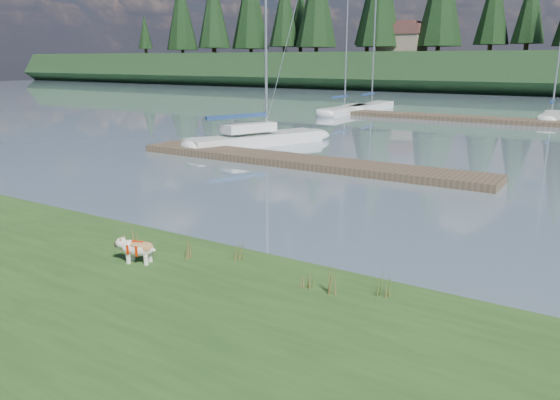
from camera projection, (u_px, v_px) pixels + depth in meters
The scene contains 20 objects.
ground at pixel (501, 123), 38.01m from camera, with size 200.00×200.00×0.00m, color #7C92A3.
bank at pixel (40, 334), 8.47m from camera, with size 60.00×9.00×0.35m, color #2D4F1D.
bulldog at pixel (137, 248), 10.87m from camera, with size 0.85×0.53×0.50m.
sailboat_main at pixel (266, 136), 28.29m from camera, with size 4.76×8.51×12.28m.
dock_near at pixel (301, 161), 22.83m from camera, with size 16.00×2.00×0.30m, color #4C3D2C.
dock_far at pixel (532, 122), 36.94m from camera, with size 26.00×2.20×0.30m, color #4C3D2C.
sailboat_bg_0 at pixel (348, 109), 44.84m from camera, with size 1.65×7.83×11.34m.
sailboat_bg_1 at pixel (374, 105), 48.06m from camera, with size 1.68×7.79×11.60m.
sailboat_bg_2 at pixel (552, 116), 39.44m from camera, with size 1.28×5.94×9.13m.
weed_0 at pixel (188, 247), 11.17m from camera, with size 0.17×0.14×0.55m.
weed_1 at pixel (241, 251), 11.05m from camera, with size 0.17×0.14×0.44m.
weed_2 at pixel (332, 278), 9.43m from camera, with size 0.17×0.14×0.69m.
weed_3 at pixel (132, 235), 12.01m from camera, with size 0.17×0.14×0.49m.
weed_4 at pixel (307, 280), 9.69m from camera, with size 0.17×0.14×0.38m.
weed_5 at pixel (384, 283), 9.35m from camera, with size 0.17×0.14×0.57m.
mud_lip at pixel (217, 256), 12.10m from camera, with size 60.00×0.50×0.14m, color #33281C.
conifer_0 at pixel (213, 9), 93.50m from camera, with size 5.72×5.72×14.15m.
conifer_1 at pixel (301, 15), 89.39m from camera, with size 4.40×4.40×11.30m.
conifer_3 at pixel (494, 3), 74.64m from camera, with size 4.84×4.84×12.25m.
house_0 at pixel (403, 38), 80.29m from camera, with size 6.30×5.30×4.65m.
Camera 1 is at (7.25, -10.51, 4.31)m, focal length 35.00 mm.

